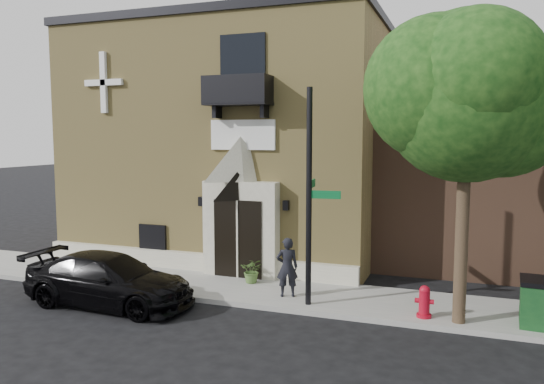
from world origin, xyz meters
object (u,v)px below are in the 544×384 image
at_px(fire_hydrant, 424,302).
at_px(pedestrian_near, 287,267).
at_px(street_sign, 310,197).
at_px(black_sedan, 109,280).

height_order(fire_hydrant, pedestrian_near, pedestrian_near).
bearing_deg(pedestrian_near, street_sign, 127.20).
height_order(street_sign, pedestrian_near, street_sign).
height_order(street_sign, fire_hydrant, street_sign).
relative_size(fire_hydrant, pedestrian_near, 0.48).
bearing_deg(black_sedan, fire_hydrant, -78.58).
distance_m(black_sedan, pedestrian_near, 5.16).
distance_m(black_sedan, fire_hydrant, 8.79).
distance_m(street_sign, pedestrian_near, 2.35).
relative_size(street_sign, fire_hydrant, 7.13).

